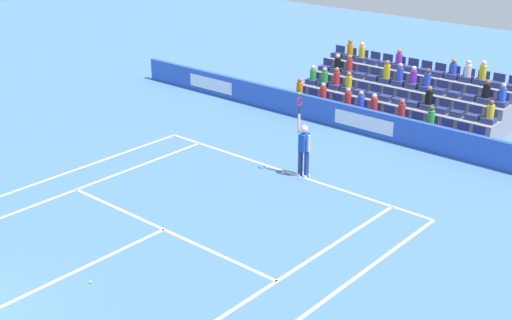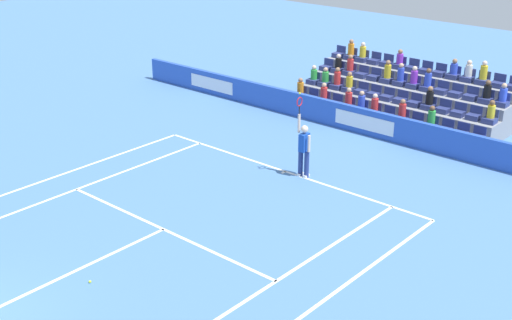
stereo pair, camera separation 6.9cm
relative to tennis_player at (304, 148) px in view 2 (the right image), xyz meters
name	(u,v)px [view 2 (the right image)]	position (x,y,z in m)	size (l,w,h in m)	color
line_baseline	(285,171)	(0.68, 0.09, -0.99)	(10.97, 0.10, 0.01)	white
line_service	(163,229)	(0.68, 5.58, -0.99)	(8.23, 0.10, 0.01)	white
line_centre_service	(67,275)	(0.68, 8.78, -0.99)	(0.10, 6.40, 0.01)	white
line_singles_sideline_left	(64,194)	(4.79, 6.03, -0.99)	(0.10, 11.89, 0.01)	white
line_singles_sideline_right	(264,289)	(-3.44, 6.03, -0.99)	(0.10, 11.89, 0.01)	white
line_doubles_sideline_left	(40,182)	(6.16, 6.03, -0.99)	(0.10, 11.89, 0.01)	white
line_doubles_sideline_right	(310,311)	(-4.81, 6.03, -0.99)	(0.10, 11.89, 0.01)	white
line_centre_mark	(284,172)	(0.68, 0.19, -0.99)	(0.10, 0.20, 0.01)	white
sponsor_barrier	(365,122)	(0.68, -4.82, -0.48)	(24.59, 0.22, 1.02)	blue
tennis_player	(304,148)	(0.00, 0.00, 0.00)	(0.53, 0.37, 2.85)	navy
stadium_stand	(404,100)	(0.69, -7.75, -0.29)	(8.68, 3.80, 2.62)	gray
loose_tennis_ball	(90,282)	(-0.06, 8.62, -0.96)	(0.07, 0.07, 0.07)	#D1E533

